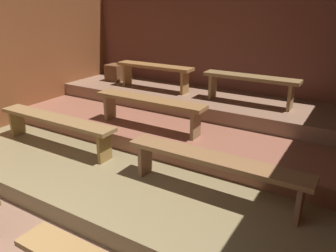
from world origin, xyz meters
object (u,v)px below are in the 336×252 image
object	(u,v)px
bench_middle_center	(149,104)
wooden_crate_upper	(116,72)
bench_lower_right	(214,164)
bench_upper_left	(154,70)
bench_lower_left	(55,122)
bench_upper_right	(250,81)

from	to	relation	value
bench_middle_center	wooden_crate_upper	world-z (taller)	wooden_crate_upper
bench_lower_right	bench_upper_left	xyz separation A→B (m)	(-2.13, 2.08, 0.44)
bench_lower_right	bench_middle_center	size ratio (longest dim) A/B	1.16
bench_lower_left	bench_upper_left	xyz separation A→B (m)	(0.33, 2.08, 0.44)
bench_lower_left	bench_upper_left	bearing A→B (deg)	81.04
bench_lower_right	bench_middle_center	world-z (taller)	bench_middle_center
bench_middle_center	wooden_crate_upper	bearing A→B (deg)	141.97
bench_upper_left	wooden_crate_upper	bearing A→B (deg)	170.71
bench_upper_left	wooden_crate_upper	world-z (taller)	bench_upper_left
bench_middle_center	bench_upper_right	distance (m)	1.65
bench_lower_left	bench_upper_right	distance (m)	3.01
bench_lower_left	bench_middle_center	xyz separation A→B (m)	(1.05, 0.85, 0.22)
bench_upper_left	wooden_crate_upper	xyz separation A→B (m)	(-1.08, 0.18, -0.20)
bench_lower_left	bench_lower_right	size ratio (longest dim) A/B	1.00
bench_upper_left	bench_upper_right	size ratio (longest dim) A/B	1.00
bench_upper_right	bench_upper_left	bearing A→B (deg)	180.00
bench_lower_left	bench_lower_right	distance (m)	2.46
bench_lower_right	bench_upper_left	distance (m)	3.01
wooden_crate_upper	bench_upper_right	bearing A→B (deg)	-3.49
wooden_crate_upper	bench_middle_center	bearing A→B (deg)	-38.03
bench_middle_center	bench_lower_left	bearing A→B (deg)	-140.95
bench_lower_left	bench_upper_right	bearing A→B (deg)	44.26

